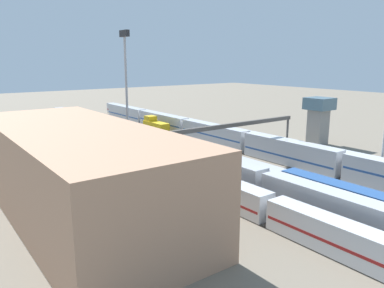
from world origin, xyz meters
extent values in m
plane|color=#756B5B|center=(0.00, 0.00, 0.00)|extent=(400.00, 400.00, 0.00)
cube|color=#4C443D|center=(0.00, -15.00, 0.06)|extent=(140.00, 2.80, 0.12)
cube|color=#4C443D|center=(0.00, -10.00, 0.06)|extent=(140.00, 2.80, 0.12)
cube|color=#3D3833|center=(0.00, -5.00, 0.06)|extent=(140.00, 2.80, 0.12)
cube|color=#4C443D|center=(0.00, 0.00, 0.06)|extent=(140.00, 2.80, 0.12)
cube|color=#3D3833|center=(0.00, 5.00, 0.06)|extent=(140.00, 2.80, 0.12)
cube|color=#3D3833|center=(0.00, 10.00, 0.06)|extent=(140.00, 2.80, 0.12)
cube|color=#3D3833|center=(0.00, 15.00, 0.06)|extent=(140.00, 2.80, 0.12)
cube|color=#285193|center=(-42.82, 5.00, 2.32)|extent=(18.00, 3.00, 4.40)
cube|color=#B7BABF|center=(-21.12, 5.00, 2.02)|extent=(23.00, 3.00, 3.80)
cube|color=maroon|center=(-21.12, 5.00, 1.52)|extent=(22.40, 3.06, 0.36)
cube|color=#B7BABF|center=(3.08, 5.00, 2.02)|extent=(23.00, 3.00, 3.80)
cube|color=maroon|center=(3.08, 5.00, 2.06)|extent=(22.40, 3.06, 0.36)
cube|color=silver|center=(-22.00, -10.00, 2.62)|extent=(23.00, 3.00, 5.00)
cube|color=#285193|center=(-22.00, -10.00, 1.98)|extent=(22.40, 3.06, 0.36)
cube|color=silver|center=(2.20, -10.00, 2.62)|extent=(23.00, 3.00, 5.00)
cube|color=#285193|center=(2.20, -10.00, 2.58)|extent=(22.40, 3.06, 0.36)
cube|color=silver|center=(26.40, -10.00, 2.62)|extent=(23.00, 3.00, 5.00)
cube|color=#285193|center=(26.40, -10.00, 2.61)|extent=(22.40, 3.06, 0.36)
cube|color=silver|center=(50.60, -10.00, 2.62)|extent=(23.00, 3.00, 5.00)
cube|color=#285193|center=(50.60, -10.00, 2.12)|extent=(22.40, 3.06, 0.36)
cube|color=silver|center=(-51.53, 15.00, 2.02)|extent=(23.00, 3.00, 3.80)
cube|color=maroon|center=(-51.53, 15.00, 1.80)|extent=(22.40, 3.06, 0.36)
cube|color=silver|center=(-27.33, 15.00, 2.02)|extent=(23.00, 3.00, 3.80)
cube|color=maroon|center=(-27.33, 15.00, 1.58)|extent=(22.40, 3.06, 0.36)
cube|color=silver|center=(-3.13, 15.00, 2.02)|extent=(23.00, 3.00, 3.80)
cube|color=maroon|center=(-3.13, 15.00, 1.95)|extent=(22.40, 3.06, 0.36)
cube|color=silver|center=(21.07, 15.00, 2.02)|extent=(23.00, 3.00, 3.80)
cube|color=maroon|center=(21.07, 15.00, 1.73)|extent=(22.40, 3.06, 0.36)
cube|color=silver|center=(45.27, 15.00, 2.02)|extent=(23.00, 3.00, 3.80)
cube|color=maroon|center=(45.27, 15.00, 1.72)|extent=(22.40, 3.06, 0.36)
cube|color=#B7BABF|center=(-45.87, 10.00, 2.62)|extent=(23.00, 3.00, 5.00)
cube|color=#B7BABF|center=(-21.67, 10.00, 2.62)|extent=(23.00, 3.00, 5.00)
cube|color=#B7BABF|center=(2.53, 10.00, 2.62)|extent=(23.00, 3.00, 5.00)
cube|color=#B7BABF|center=(26.73, 10.00, 2.62)|extent=(23.00, 3.00, 5.00)
cube|color=#B7BABF|center=(50.93, 10.00, 2.62)|extent=(23.00, 3.00, 5.00)
cube|color=silver|center=(-33.34, -15.00, 2.02)|extent=(23.00, 3.00, 3.80)
cube|color=maroon|center=(-33.34, -15.00, 1.76)|extent=(22.40, 3.06, 0.36)
cube|color=silver|center=(-9.14, -15.00, 2.02)|extent=(23.00, 3.00, 3.80)
cube|color=maroon|center=(-9.14, -15.00, 2.05)|extent=(22.40, 3.06, 0.36)
cube|color=silver|center=(15.06, -15.00, 2.02)|extent=(23.00, 3.00, 3.80)
cube|color=maroon|center=(15.06, -15.00, 1.95)|extent=(22.40, 3.06, 0.36)
cube|color=silver|center=(39.26, -15.00, 2.02)|extent=(23.00, 3.00, 3.80)
cube|color=maroon|center=(39.26, -15.00, 1.64)|extent=(22.40, 3.06, 0.36)
cube|color=silver|center=(63.46, -15.00, 2.02)|extent=(23.00, 3.00, 3.80)
cube|color=maroon|center=(63.46, -15.00, 1.45)|extent=(22.40, 3.06, 0.36)
cube|color=gold|center=(22.09, -5.00, 1.92)|extent=(10.00, 3.00, 3.60)
cube|color=gold|center=(25.09, -5.00, 4.42)|extent=(3.00, 2.70, 1.40)
cylinder|color=#9EA0A5|center=(-5.51, 17.95, 12.61)|extent=(0.44, 0.44, 25.22)
cube|color=#262628|center=(-5.51, 17.95, 25.82)|extent=(2.80, 0.70, 1.20)
cylinder|color=#4C4742|center=(-15.43, -17.10, 4.00)|extent=(0.50, 0.50, 8.00)
cylinder|color=#4C4742|center=(-15.43, 17.10, 4.00)|extent=(0.50, 0.50, 8.00)
cube|color=#4C4742|center=(-15.43, 0.00, 8.40)|extent=(0.70, 35.00, 0.80)
cube|color=tan|center=(-21.33, 33.68, 6.16)|extent=(45.54, 17.23, 12.32)
cube|color=gray|center=(-13.06, -31.96, 4.43)|extent=(4.00, 4.00, 8.85)
cube|color=slate|center=(-13.06, -31.96, 10.35)|extent=(6.00, 6.00, 3.00)
camera|label=1|loc=(-70.28, 50.70, 21.05)|focal=35.35mm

